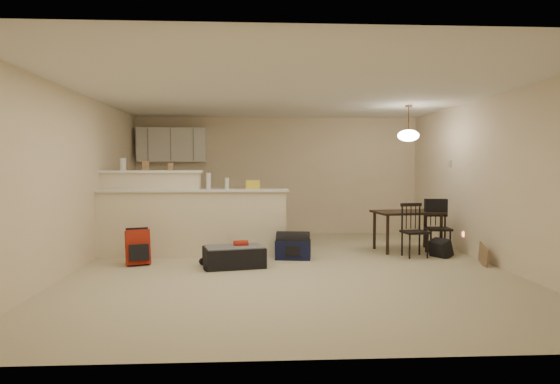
{
  "coord_description": "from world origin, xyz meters",
  "views": [
    {
      "loc": [
        -0.54,
        -7.17,
        1.46
      ],
      "look_at": [
        -0.1,
        0.7,
        1.05
      ],
      "focal_mm": 32.0,
      "sensor_mm": 36.0,
      "label": 1
    }
  ],
  "objects": [
    {
      "name": "bag_lump",
      "position": [
        -0.53,
        0.9,
        1.16
      ],
      "size": [
        0.22,
        0.18,
        0.14
      ],
      "primitive_type": "cube",
      "color": "#91704B",
      "rests_on": "breakfast_bar"
    },
    {
      "name": "dining_chair_far",
      "position": [
        2.55,
        0.91,
        0.44
      ],
      "size": [
        0.42,
        0.4,
        0.89
      ],
      "primitive_type": null,
      "rotation": [
        0.0,
        0.0,
        -0.09
      ],
      "color": "black",
      "rests_on": "ground"
    },
    {
      "name": "upper_cabinets",
      "position": [
        -2.2,
        3.32,
        1.9
      ],
      "size": [
        1.4,
        0.34,
        0.7
      ],
      "primitive_type": "cube",
      "color": "white",
      "rests_on": "room"
    },
    {
      "name": "bottle_a",
      "position": [
        -1.24,
        0.9,
        1.22
      ],
      "size": [
        0.07,
        0.07,
        0.26
      ],
      "primitive_type": "cylinder",
      "color": "silver",
      "rests_on": "breakfast_bar"
    },
    {
      "name": "room",
      "position": [
        0.0,
        0.0,
        1.25
      ],
      "size": [
        7.0,
        7.02,
        2.5
      ],
      "color": "beige",
      "rests_on": "ground"
    },
    {
      "name": "black_daypack",
      "position": [
        2.47,
        0.61,
        0.14
      ],
      "size": [
        0.34,
        0.38,
        0.27
      ],
      "primitive_type": "cube",
      "rotation": [
        0.0,
        0.0,
        2.08
      ],
      "color": "black",
      "rests_on": "ground"
    },
    {
      "name": "dining_chair_near",
      "position": [
        2.06,
        0.64,
        0.43
      ],
      "size": [
        0.42,
        0.4,
        0.86
      ],
      "primitive_type": null,
      "rotation": [
        0.0,
        0.0,
        0.12
      ],
      "color": "black",
      "rests_on": "ground"
    },
    {
      "name": "jar",
      "position": [
        -2.65,
        1.12,
        1.49
      ],
      "size": [
        0.1,
        0.1,
        0.2
      ],
      "primitive_type": "cylinder",
      "color": "silver",
      "rests_on": "breakfast_bar"
    },
    {
      "name": "cardboard_sheet",
      "position": [
        2.85,
        -0.09,
        0.15
      ],
      "size": [
        0.08,
        0.39,
        0.3
      ],
      "primitive_type": "cube",
      "rotation": [
        0.0,
        0.0,
        1.42
      ],
      "color": "#91704B",
      "rests_on": "ground"
    },
    {
      "name": "breakfast_bar",
      "position": [
        -1.76,
        0.98,
        0.61
      ],
      "size": [
        3.08,
        0.58,
        1.39
      ],
      "color": "beige",
      "rests_on": "ground"
    },
    {
      "name": "bottle_b",
      "position": [
        -0.94,
        0.9,
        1.18
      ],
      "size": [
        0.06,
        0.06,
        0.18
      ],
      "primitive_type": "cylinder",
      "color": "silver",
      "rests_on": "breakfast_bar"
    },
    {
      "name": "red_backpack",
      "position": [
        -2.24,
        0.27,
        0.26
      ],
      "size": [
        0.39,
        0.32,
        0.51
      ],
      "primitive_type": "cube",
      "rotation": [
        0.0,
        0.0,
        0.34
      ],
      "color": "#A32112",
      "rests_on": "ground"
    },
    {
      "name": "dining_table",
      "position": [
        2.12,
        1.22,
        0.6
      ],
      "size": [
        1.18,
        0.87,
        0.69
      ],
      "rotation": [
        0.0,
        0.0,
        0.13
      ],
      "color": "black",
      "rests_on": "ground"
    },
    {
      "name": "suitcase",
      "position": [
        -0.81,
        0.02,
        0.14
      ],
      "size": [
        0.95,
        0.72,
        0.29
      ],
      "primitive_type": "cube",
      "rotation": [
        0.0,
        0.0,
        0.22
      ],
      "color": "black",
      "rests_on": "ground"
    },
    {
      "name": "small_box",
      "position": [
        -1.88,
        1.12,
        1.45
      ],
      "size": [
        0.08,
        0.06,
        0.12
      ],
      "primitive_type": "cube",
      "color": "#91704B",
      "rests_on": "breakfast_bar"
    },
    {
      "name": "navy_duffel",
      "position": [
        0.1,
        0.57,
        0.15
      ],
      "size": [
        0.58,
        0.37,
        0.3
      ],
      "primitive_type": "cube",
      "rotation": [
        0.0,
        0.0,
        -0.14
      ],
      "color": "#111536",
      "rests_on": "ground"
    },
    {
      "name": "thermostat",
      "position": [
        2.98,
        1.55,
        1.5
      ],
      "size": [
        0.02,
        0.12,
        0.12
      ],
      "primitive_type": "cube",
      "color": "beige",
      "rests_on": "room"
    },
    {
      "name": "pendant_lamp",
      "position": [
        2.12,
        1.22,
        1.99
      ],
      "size": [
        0.36,
        0.36,
        0.62
      ],
      "color": "brown",
      "rests_on": "room"
    },
    {
      "name": "kitchen_counter",
      "position": [
        -2.0,
        3.19,
        0.45
      ],
      "size": [
        1.8,
        0.6,
        0.9
      ],
      "primitive_type": "cube",
      "color": "white",
      "rests_on": "ground"
    },
    {
      "name": "cereal_box",
      "position": [
        -2.28,
        1.12,
        1.47
      ],
      "size": [
        0.1,
        0.07,
        0.16
      ],
      "primitive_type": "cube",
      "color": "#91704B",
      "rests_on": "breakfast_bar"
    }
  ]
}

